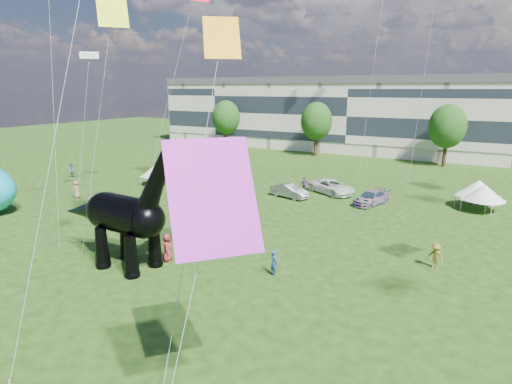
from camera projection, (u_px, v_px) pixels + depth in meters
The scene contains 14 objects.
ground at pixel (132, 314), 21.58m from camera, with size 220.00×220.00×0.00m, color #16330C.
terrace_row at pixel (357, 117), 76.14m from camera, with size 78.00×11.00×12.00m, color beige.
tree_far_left at pixel (226, 115), 79.25m from camera, with size 5.20×5.20×9.44m.
tree_mid_left at pixel (316, 118), 70.46m from camera, with size 5.20×5.20×9.44m.
tree_mid_right at pixel (448, 123), 60.70m from camera, with size 5.20×5.20×9.44m.
dinosaur_sculpture at pixel (121, 216), 26.84m from camera, with size 10.67×3.01×8.74m.
car_silver at pixel (220, 188), 45.55m from camera, with size 1.74×4.32×1.47m, color silver.
car_grey at pixel (289, 191), 44.39m from camera, with size 1.47×4.23×1.39m, color slate.
car_white at pixel (332, 187), 45.98m from camera, with size 2.54×5.51×1.53m, color white.
car_dark at pixel (371, 198), 41.77m from camera, with size 1.88×4.61×1.34m, color #595960.
gazebo_near at pixel (478, 188), 40.34m from camera, with size 4.97×4.97×2.69m.
gazebo_far at pixel (484, 193), 39.14m from camera, with size 4.73×4.73×2.54m.
gazebo_left at pixel (156, 170), 50.14m from camera, with size 3.67×3.67×2.43m.
visitors at pixel (207, 201), 39.69m from camera, with size 51.33×27.19×1.89m.
Camera 1 is at (15.21, -13.71, 11.12)m, focal length 30.00 mm.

